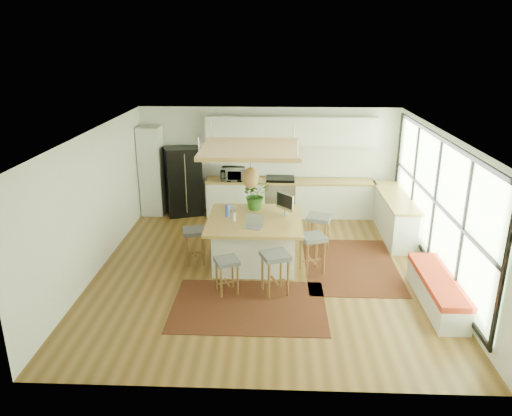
{
  "coord_description": "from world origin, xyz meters",
  "views": [
    {
      "loc": [
        0.19,
        -8.72,
        4.3
      ],
      "look_at": [
        -0.2,
        0.5,
        1.1
      ],
      "focal_mm": 34.4,
      "sensor_mm": 36.0,
      "label": 1
    }
  ],
  "objects_px": {
    "stool_near_right": "(275,275)",
    "island_plant": "(256,198)",
    "stool_right_back": "(318,236)",
    "monitor": "(285,203)",
    "fridge": "(183,179)",
    "stool_left_side": "(195,246)",
    "microwave": "(233,173)",
    "island": "(255,240)",
    "stool_right_front": "(312,255)",
    "laptop": "(253,222)",
    "stool_near_left": "(227,275)"
  },
  "relations": [
    {
      "from": "stool_left_side",
      "to": "island_plant",
      "type": "height_order",
      "value": "island_plant"
    },
    {
      "from": "stool_right_front",
      "to": "stool_near_left",
      "type": "bearing_deg",
      "value": -149.68
    },
    {
      "from": "fridge",
      "to": "island_plant",
      "type": "xyz_separation_m",
      "value": [
        1.94,
        -2.24,
        0.25
      ]
    },
    {
      "from": "stool_near_right",
      "to": "monitor",
      "type": "distance_m",
      "value": 1.76
    },
    {
      "from": "laptop",
      "to": "monitor",
      "type": "relative_size",
      "value": 0.74
    },
    {
      "from": "island",
      "to": "island_plant",
      "type": "relative_size",
      "value": 2.95
    },
    {
      "from": "laptop",
      "to": "microwave",
      "type": "relative_size",
      "value": 0.63
    },
    {
      "from": "monitor",
      "to": "island",
      "type": "bearing_deg",
      "value": -107.69
    },
    {
      "from": "stool_right_back",
      "to": "island_plant",
      "type": "distance_m",
      "value": 1.56
    },
    {
      "from": "stool_near_left",
      "to": "island_plant",
      "type": "relative_size",
      "value": 1.06
    },
    {
      "from": "fridge",
      "to": "island",
      "type": "height_order",
      "value": "fridge"
    },
    {
      "from": "island_plant",
      "to": "stool_left_side",
      "type": "bearing_deg",
      "value": -149.91
    },
    {
      "from": "stool_near_left",
      "to": "stool_right_back",
      "type": "height_order",
      "value": "stool_right_back"
    },
    {
      "from": "stool_near_right",
      "to": "island_plant",
      "type": "distance_m",
      "value": 2.1
    },
    {
      "from": "island_plant",
      "to": "stool_right_back",
      "type": "bearing_deg",
      "value": -0.34
    },
    {
      "from": "microwave",
      "to": "stool_right_back",
      "type": "bearing_deg",
      "value": -45.94
    },
    {
      "from": "island",
      "to": "stool_right_back",
      "type": "height_order",
      "value": "island"
    },
    {
      "from": "laptop",
      "to": "island_plant",
      "type": "height_order",
      "value": "island_plant"
    },
    {
      "from": "stool_right_back",
      "to": "monitor",
      "type": "relative_size",
      "value": 1.61
    },
    {
      "from": "stool_left_side",
      "to": "island_plant",
      "type": "distance_m",
      "value": 1.61
    },
    {
      "from": "stool_near_right",
      "to": "monitor",
      "type": "bearing_deg",
      "value": 83.44
    },
    {
      "from": "stool_near_right",
      "to": "stool_right_back",
      "type": "relative_size",
      "value": 0.97
    },
    {
      "from": "stool_near_right",
      "to": "laptop",
      "type": "bearing_deg",
      "value": 117.93
    },
    {
      "from": "stool_near_left",
      "to": "laptop",
      "type": "distance_m",
      "value": 1.16
    },
    {
      "from": "monitor",
      "to": "microwave",
      "type": "distance_m",
      "value": 2.83
    },
    {
      "from": "stool_left_side",
      "to": "microwave",
      "type": "xyz_separation_m",
      "value": [
        0.53,
        2.88,
        0.77
      ]
    },
    {
      "from": "fridge",
      "to": "island",
      "type": "distance_m",
      "value": 3.47
    },
    {
      "from": "fridge",
      "to": "stool_right_front",
      "type": "distance_m",
      "value": 4.5
    },
    {
      "from": "stool_left_side",
      "to": "monitor",
      "type": "relative_size",
      "value": 1.47
    },
    {
      "from": "fridge",
      "to": "laptop",
      "type": "bearing_deg",
      "value": -79.79
    },
    {
      "from": "microwave",
      "to": "fridge",
      "type": "bearing_deg",
      "value": 179.53
    },
    {
      "from": "island",
      "to": "laptop",
      "type": "bearing_deg",
      "value": -91.17
    },
    {
      "from": "fridge",
      "to": "stool_near_right",
      "type": "height_order",
      "value": "fridge"
    },
    {
      "from": "stool_right_front",
      "to": "island_plant",
      "type": "bearing_deg",
      "value": 138.57
    },
    {
      "from": "stool_left_side",
      "to": "laptop",
      "type": "xyz_separation_m",
      "value": [
        1.19,
        -0.39,
        0.7
      ]
    },
    {
      "from": "fridge",
      "to": "stool_left_side",
      "type": "relative_size",
      "value": 2.4
    },
    {
      "from": "stool_near_right",
      "to": "stool_left_side",
      "type": "xyz_separation_m",
      "value": [
        -1.62,
        1.19,
        0.0
      ]
    },
    {
      "from": "laptop",
      "to": "island_plant",
      "type": "relative_size",
      "value": 0.58
    },
    {
      "from": "island",
      "to": "stool_left_side",
      "type": "height_order",
      "value": "island"
    },
    {
      "from": "laptop",
      "to": "monitor",
      "type": "xyz_separation_m",
      "value": [
        0.6,
        0.74,
        0.14
      ]
    },
    {
      "from": "stool_right_back",
      "to": "monitor",
      "type": "height_order",
      "value": "monitor"
    },
    {
      "from": "stool_near_left",
      "to": "stool_near_right",
      "type": "distance_m",
      "value": 0.85
    },
    {
      "from": "island",
      "to": "stool_right_front",
      "type": "relative_size",
      "value": 2.43
    },
    {
      "from": "fridge",
      "to": "stool_right_back",
      "type": "relative_size",
      "value": 2.18
    },
    {
      "from": "fridge",
      "to": "monitor",
      "type": "distance_m",
      "value": 3.63
    },
    {
      "from": "laptop",
      "to": "stool_right_front",
      "type": "bearing_deg",
      "value": 19.02
    },
    {
      "from": "stool_right_back",
      "to": "microwave",
      "type": "bearing_deg",
      "value": 132.2
    },
    {
      "from": "stool_left_side",
      "to": "monitor",
      "type": "bearing_deg",
      "value": 11.12
    },
    {
      "from": "stool_left_side",
      "to": "laptop",
      "type": "distance_m",
      "value": 1.43
    },
    {
      "from": "stool_near_left",
      "to": "stool_left_side",
      "type": "distance_m",
      "value": 1.44
    }
  ]
}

